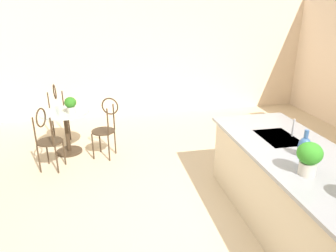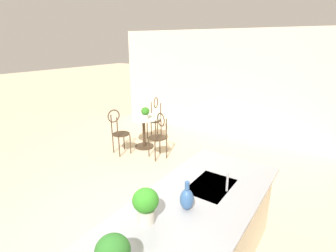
{
  "view_description": "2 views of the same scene",
  "coord_description": "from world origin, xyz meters",
  "px_view_note": "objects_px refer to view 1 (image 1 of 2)",
  "views": [
    {
      "loc": [
        2.8,
        -1.13,
        2.36
      ],
      "look_at": [
        -0.9,
        -0.36,
        0.92
      ],
      "focal_mm": 32.99,
      "sensor_mm": 36.0,
      "label": 1
    },
    {
      "loc": [
        2.02,
        1.84,
        2.41
      ],
      "look_at": [
        -1.14,
        -0.32,
        1.14
      ],
      "focal_mm": 27.37,
      "sensor_mm": 36.0,
      "label": 2
    }
  ],
  "objects_px": {
    "bistro_table": "(67,128)",
    "potted_plant_counter_near": "(309,157)",
    "chair_toward_desk": "(47,136)",
    "chair_near_window": "(106,125)",
    "chair_by_island": "(58,110)",
    "potted_plant_on_table": "(70,104)",
    "vase_on_counter": "(304,146)"
  },
  "relations": [
    {
      "from": "bistro_table",
      "to": "potted_plant_on_table",
      "type": "relative_size",
      "value": 2.96
    },
    {
      "from": "bistro_table",
      "to": "chair_toward_desk",
      "type": "distance_m",
      "value": 0.66
    },
    {
      "from": "chair_by_island",
      "to": "chair_toward_desk",
      "type": "xyz_separation_m",
      "value": [
        1.32,
        0.0,
        0.0
      ]
    },
    {
      "from": "chair_near_window",
      "to": "potted_plant_counter_near",
      "type": "distance_m",
      "value": 3.23
    },
    {
      "from": "bistro_table",
      "to": "potted_plant_counter_near",
      "type": "relative_size",
      "value": 2.51
    },
    {
      "from": "potted_plant_on_table",
      "to": "vase_on_counter",
      "type": "relative_size",
      "value": 0.94
    },
    {
      "from": "chair_by_island",
      "to": "potted_plant_on_table",
      "type": "bearing_deg",
      "value": 22.98
    },
    {
      "from": "chair_near_window",
      "to": "bistro_table",
      "type": "bearing_deg",
      "value": -115.27
    },
    {
      "from": "potted_plant_on_table",
      "to": "potted_plant_counter_near",
      "type": "distance_m",
      "value": 3.71
    },
    {
      "from": "chair_toward_desk",
      "to": "potted_plant_on_table",
      "type": "height_order",
      "value": "chair_toward_desk"
    },
    {
      "from": "potted_plant_counter_near",
      "to": "vase_on_counter",
      "type": "distance_m",
      "value": 0.41
    },
    {
      "from": "bistro_table",
      "to": "chair_by_island",
      "type": "bearing_deg",
      "value": -163.3
    },
    {
      "from": "chair_toward_desk",
      "to": "potted_plant_counter_near",
      "type": "relative_size",
      "value": 3.27
    },
    {
      "from": "chair_toward_desk",
      "to": "potted_plant_counter_near",
      "type": "xyz_separation_m",
      "value": [
        2.33,
        2.67,
        0.53
      ]
    },
    {
      "from": "bistro_table",
      "to": "potted_plant_on_table",
      "type": "distance_m",
      "value": 0.47
    },
    {
      "from": "chair_toward_desk",
      "to": "potted_plant_on_table",
      "type": "relative_size",
      "value": 3.85
    },
    {
      "from": "bistro_table",
      "to": "potted_plant_on_table",
      "type": "height_order",
      "value": "potted_plant_on_table"
    },
    {
      "from": "chair_by_island",
      "to": "chair_toward_desk",
      "type": "distance_m",
      "value": 1.32
    },
    {
      "from": "bistro_table",
      "to": "chair_by_island",
      "type": "relative_size",
      "value": 0.77
    },
    {
      "from": "bistro_table",
      "to": "potted_plant_counter_near",
      "type": "bearing_deg",
      "value": 39.92
    },
    {
      "from": "chair_by_island",
      "to": "potted_plant_counter_near",
      "type": "distance_m",
      "value": 4.56
    },
    {
      "from": "bistro_table",
      "to": "vase_on_counter",
      "type": "height_order",
      "value": "vase_on_counter"
    },
    {
      "from": "potted_plant_on_table",
      "to": "chair_by_island",
      "type": "bearing_deg",
      "value": -157.02
    },
    {
      "from": "bistro_table",
      "to": "potted_plant_counter_near",
      "type": "distance_m",
      "value": 3.9
    },
    {
      "from": "vase_on_counter",
      "to": "bistro_table",
      "type": "bearing_deg",
      "value": -134.23
    },
    {
      "from": "chair_toward_desk",
      "to": "vase_on_counter",
      "type": "distance_m",
      "value": 3.52
    },
    {
      "from": "bistro_table",
      "to": "potted_plant_counter_near",
      "type": "height_order",
      "value": "potted_plant_counter_near"
    },
    {
      "from": "potted_plant_counter_near",
      "to": "chair_toward_desk",
      "type": "bearing_deg",
      "value": -131.08
    },
    {
      "from": "chair_by_island",
      "to": "chair_toward_desk",
      "type": "height_order",
      "value": "same"
    },
    {
      "from": "chair_by_island",
      "to": "potted_plant_on_table",
      "type": "xyz_separation_m",
      "value": [
        0.78,
        0.33,
        0.32
      ]
    },
    {
      "from": "bistro_table",
      "to": "potted_plant_counter_near",
      "type": "xyz_separation_m",
      "value": [
        2.95,
        2.46,
        0.66
      ]
    },
    {
      "from": "chair_toward_desk",
      "to": "vase_on_counter",
      "type": "relative_size",
      "value": 3.62
    }
  ]
}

